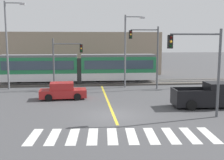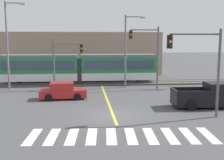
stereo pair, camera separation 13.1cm
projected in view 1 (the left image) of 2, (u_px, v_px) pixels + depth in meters
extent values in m
plane|color=#474749|center=(114.00, 115.00, 20.06)|extent=(200.00, 200.00, 0.00)
cube|color=#4C4742|center=(101.00, 83.00, 34.72)|extent=(120.00, 4.00, 0.18)
cube|color=#939399|center=(101.00, 83.00, 33.99)|extent=(120.00, 0.08, 0.10)
cube|color=#939399|center=(100.00, 81.00, 35.41)|extent=(120.00, 0.08, 0.10)
cube|color=silver|center=(40.00, 77.00, 33.84)|extent=(9.00, 2.60, 0.90)
cube|color=#237A47|center=(39.00, 65.00, 33.65)|extent=(9.00, 2.60, 1.90)
cube|color=#384756|center=(38.00, 66.00, 32.34)|extent=(8.28, 0.04, 1.04)
cube|color=slate|center=(39.00, 56.00, 33.49)|extent=(9.00, 2.39, 0.28)
cylinder|color=black|center=(61.00, 80.00, 34.16)|extent=(0.70, 0.20, 0.70)
cylinder|color=black|center=(19.00, 80.00, 33.66)|extent=(0.70, 0.20, 0.70)
cube|color=silver|center=(118.00, 75.00, 34.81)|extent=(9.00, 2.60, 0.90)
cube|color=#237A47|center=(118.00, 64.00, 34.62)|extent=(9.00, 2.60, 1.90)
cube|color=#384756|center=(119.00, 65.00, 33.31)|extent=(8.28, 0.04, 1.04)
cube|color=slate|center=(118.00, 55.00, 34.46)|extent=(9.00, 2.39, 0.28)
cylinder|color=black|center=(137.00, 79.00, 35.13)|extent=(0.70, 0.20, 0.70)
cylinder|color=black|center=(98.00, 79.00, 34.62)|extent=(0.70, 0.20, 0.70)
cube|color=#2D2D2D|center=(79.00, 70.00, 34.23)|extent=(0.50, 2.34, 2.80)
cube|color=silver|center=(33.00, 137.00, 15.60)|extent=(0.76, 2.83, 0.01)
cube|color=silver|center=(53.00, 137.00, 15.63)|extent=(0.76, 2.83, 0.01)
cube|color=silver|center=(73.00, 136.00, 15.67)|extent=(0.76, 2.83, 0.01)
cube|color=silver|center=(93.00, 136.00, 15.70)|extent=(0.76, 2.83, 0.01)
cube|color=silver|center=(112.00, 136.00, 15.73)|extent=(0.76, 2.83, 0.01)
cube|color=silver|center=(132.00, 136.00, 15.77)|extent=(0.76, 2.83, 0.01)
cube|color=silver|center=(151.00, 136.00, 15.80)|extent=(0.76, 2.83, 0.01)
cube|color=silver|center=(171.00, 135.00, 15.83)|extent=(0.76, 2.83, 0.01)
cube|color=silver|center=(190.00, 135.00, 15.87)|extent=(0.76, 2.83, 0.01)
cube|color=silver|center=(209.00, 135.00, 15.90)|extent=(0.76, 2.83, 0.01)
cube|color=gold|center=(107.00, 100.00, 25.24)|extent=(0.20, 15.28, 0.01)
cube|color=#B22323|center=(63.00, 93.00, 25.64)|extent=(4.29, 1.93, 0.72)
cube|color=#B22323|center=(62.00, 86.00, 25.53)|extent=(2.18, 1.63, 0.64)
cube|color=#384756|center=(73.00, 86.00, 25.68)|extent=(0.18, 1.43, 0.52)
cube|color=#384756|center=(62.00, 85.00, 26.29)|extent=(1.78, 0.14, 0.48)
cylinder|color=black|center=(77.00, 93.00, 26.69)|extent=(0.65, 0.25, 0.64)
cylinder|color=black|center=(77.00, 97.00, 25.03)|extent=(0.65, 0.25, 0.64)
cylinder|color=black|center=(50.00, 94.00, 26.30)|extent=(0.65, 0.25, 0.64)
cylinder|color=black|center=(49.00, 98.00, 24.64)|extent=(0.65, 0.25, 0.64)
cube|color=black|center=(207.00, 99.00, 22.48)|extent=(5.48, 2.20, 0.96)
cube|color=black|center=(217.00, 88.00, 22.40)|extent=(1.78, 1.91, 0.84)
cube|color=black|center=(188.00, 89.00, 23.23)|extent=(2.70, 0.24, 0.36)
cube|color=black|center=(196.00, 93.00, 21.41)|extent=(2.70, 0.24, 0.36)
cube|color=black|center=(174.00, 91.00, 22.24)|extent=(0.21, 1.96, 0.36)
cylinder|color=black|center=(220.00, 99.00, 23.58)|extent=(0.81, 0.32, 0.80)
cylinder|color=black|center=(183.00, 100.00, 23.40)|extent=(0.81, 0.32, 0.80)
cylinder|color=black|center=(191.00, 105.00, 21.46)|extent=(0.81, 0.32, 0.80)
cylinder|color=#515459|center=(157.00, 58.00, 30.56)|extent=(0.18, 0.18, 6.79)
cylinder|color=#515459|center=(144.00, 30.00, 29.98)|extent=(3.00, 0.12, 0.12)
cube|color=black|center=(131.00, 35.00, 29.89)|extent=(0.32, 0.28, 0.90)
sphere|color=#360605|center=(131.00, 32.00, 29.71)|extent=(0.18, 0.18, 0.18)
sphere|color=#F7AA26|center=(131.00, 35.00, 29.75)|extent=(0.18, 0.18, 0.18)
sphere|color=black|center=(131.00, 37.00, 29.78)|extent=(0.18, 0.18, 0.18)
cylinder|color=#515459|center=(54.00, 64.00, 30.34)|extent=(0.18, 0.18, 5.52)
cylinder|color=#515459|center=(67.00, 44.00, 30.19)|extent=(3.00, 0.12, 0.12)
cube|color=black|center=(81.00, 48.00, 30.41)|extent=(0.32, 0.28, 0.90)
sphere|color=#360605|center=(81.00, 46.00, 30.23)|extent=(0.18, 0.18, 0.18)
sphere|color=#F7AA26|center=(81.00, 48.00, 30.27)|extent=(0.18, 0.18, 0.18)
sphere|color=black|center=(81.00, 51.00, 30.30)|extent=(0.18, 0.18, 0.18)
cylinder|color=#515459|center=(219.00, 74.00, 19.25)|extent=(0.18, 0.18, 6.10)
cylinder|color=#515459|center=(196.00, 34.00, 18.69)|extent=(3.50, 0.12, 0.12)
cube|color=black|center=(170.00, 42.00, 18.59)|extent=(0.32, 0.28, 0.90)
sphere|color=#360605|center=(171.00, 38.00, 18.40)|extent=(0.18, 0.18, 0.18)
sphere|color=#F7AA26|center=(171.00, 42.00, 18.44)|extent=(0.18, 0.18, 0.18)
sphere|color=black|center=(171.00, 46.00, 18.48)|extent=(0.18, 0.18, 0.18)
cylinder|color=slate|center=(7.00, 46.00, 30.14)|extent=(0.20, 0.20, 9.44)
cylinder|color=slate|center=(13.00, 3.00, 29.60)|extent=(1.82, 0.12, 0.12)
cube|color=#B2B2B7|center=(22.00, 4.00, 29.70)|extent=(0.56, 0.28, 0.20)
cylinder|color=slate|center=(125.00, 52.00, 31.45)|extent=(0.20, 0.20, 8.10)
cylinder|color=slate|center=(134.00, 17.00, 31.00)|extent=(1.90, 0.12, 0.12)
cube|color=#B2B2B7|center=(142.00, 18.00, 31.11)|extent=(0.56, 0.28, 0.20)
cube|color=gray|center=(74.00, 53.00, 44.61)|extent=(26.77, 6.00, 6.54)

